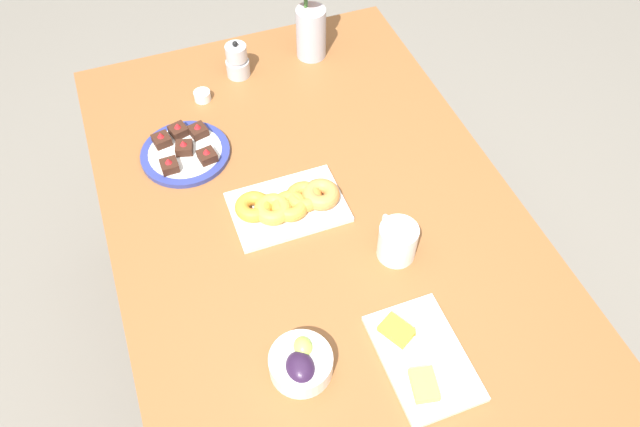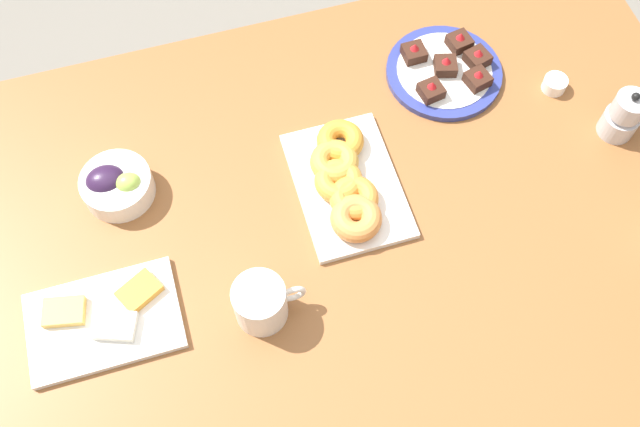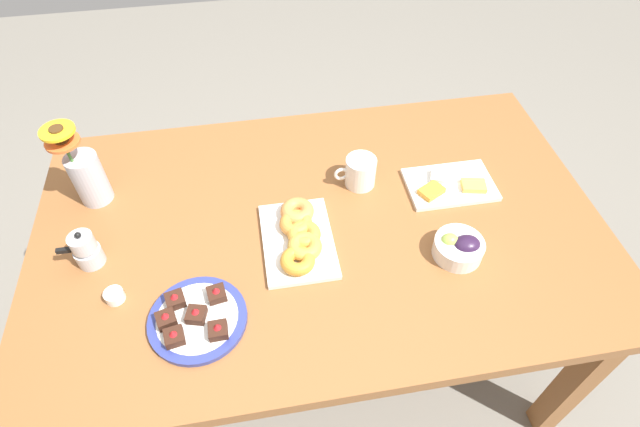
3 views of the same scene
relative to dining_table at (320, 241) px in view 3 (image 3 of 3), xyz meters
The scene contains 10 objects.
ground_plane 0.65m from the dining_table, ahead, with size 6.00×6.00×0.00m, color slate.
dining_table is the anchor object (origin of this frame).
coffee_mug 0.24m from the dining_table, 136.46° to the right, with size 0.13×0.09×0.09m.
grape_bowl 0.40m from the dining_table, 153.75° to the left, with size 0.13×0.13×0.07m.
cheese_platter 0.43m from the dining_table, 169.64° to the right, with size 0.26×0.17×0.03m.
croissant_platter 0.14m from the dining_table, 40.73° to the left, with size 0.19×0.29×0.05m.
jam_cup_honey 0.58m from the dining_table, 16.41° to the left, with size 0.05×0.05×0.03m.
dessert_plate 0.44m from the dining_table, 36.71° to the left, with size 0.24×0.24×0.05m.
flower_vase 0.69m from the dining_table, 17.97° to the right, with size 0.11×0.10×0.27m.
moka_pot 0.63m from the dining_table, ahead, with size 0.11×0.07×0.12m.
Camera 3 is at (0.15, 0.90, 1.82)m, focal length 28.00 mm.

